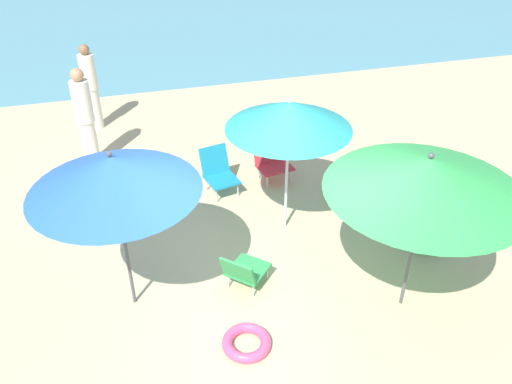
# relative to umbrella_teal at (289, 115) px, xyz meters

# --- Properties ---
(ground_plane) EXTENTS (40.00, 40.00, 0.00)m
(ground_plane) POSITION_rel_umbrella_teal_xyz_m (-0.71, -1.08, -1.76)
(ground_plane) COLOR #CCB789
(sea_water) EXTENTS (40.00, 16.00, 0.01)m
(sea_water) POSITION_rel_umbrella_teal_xyz_m (-0.71, 13.54, -1.76)
(sea_water) COLOR #5693A3
(sea_water) RESTS_ON ground_plane
(umbrella_teal) EXTENTS (1.65, 1.65, 2.01)m
(umbrella_teal) POSITION_rel_umbrella_teal_xyz_m (0.00, 0.00, 0.00)
(umbrella_teal) COLOR silver
(umbrella_teal) RESTS_ON ground_plane
(umbrella_blue) EXTENTS (1.83, 1.83, 2.08)m
(umbrella_blue) POSITION_rel_umbrella_teal_xyz_m (-2.22, -0.96, 0.05)
(umbrella_blue) COLOR #4C4C51
(umbrella_blue) RESTS_ON ground_plane
(umbrella_green) EXTENTS (2.12, 2.12, 2.07)m
(umbrella_green) POSITION_rel_umbrella_teal_xyz_m (0.88, -1.83, 0.05)
(umbrella_green) COLOR #4C4C51
(umbrella_green) RESTS_ON ground_plane
(beach_chair_a) EXTENTS (0.69, 0.70, 0.55)m
(beach_chair_a) POSITION_rel_umbrella_teal_xyz_m (-0.88, -1.08, -1.47)
(beach_chair_a) COLOR #33934C
(beach_chair_a) RESTS_ON ground_plane
(beach_chair_b) EXTENTS (0.57, 0.68, 0.70)m
(beach_chair_b) POSITION_rel_umbrella_teal_xyz_m (-0.72, 1.21, -1.40)
(beach_chair_b) COLOR teal
(beach_chair_b) RESTS_ON ground_plane
(beach_chair_c) EXTENTS (0.64, 0.63, 0.65)m
(beach_chair_c) POSITION_rel_umbrella_teal_xyz_m (1.35, 0.25, -1.45)
(beach_chair_c) COLOR teal
(beach_chair_c) RESTS_ON ground_plane
(beach_chair_d) EXTENTS (0.61, 0.58, 0.61)m
(beach_chair_d) POSITION_rel_umbrella_teal_xyz_m (0.21, 1.33, -1.43)
(beach_chair_d) COLOR red
(beach_chair_d) RESTS_ON ground_plane
(person_a) EXTENTS (0.41, 0.57, 0.94)m
(person_a) POSITION_rel_umbrella_teal_xyz_m (1.68, -0.98, -1.31)
(person_a) COLOR #2D519E
(person_a) RESTS_ON ground_plane
(person_b) EXTENTS (0.31, 0.31, 1.71)m
(person_b) POSITION_rel_umbrella_teal_xyz_m (-2.64, 2.62, -0.89)
(person_b) COLOR silver
(person_b) RESTS_ON ground_plane
(person_c) EXTENTS (0.29, 0.29, 1.65)m
(person_c) POSITION_rel_umbrella_teal_xyz_m (-2.54, 4.03, -0.92)
(person_c) COLOR silver
(person_c) RESTS_ON ground_plane
(swim_ring) EXTENTS (0.55, 0.55, 0.12)m
(swim_ring) POSITION_rel_umbrella_teal_xyz_m (-1.08, -1.98, -1.70)
(swim_ring) COLOR #E54C7F
(swim_ring) RESTS_ON ground_plane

